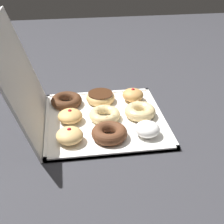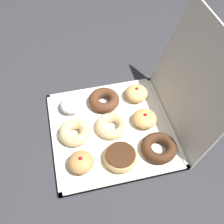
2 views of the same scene
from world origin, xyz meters
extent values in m
plane|color=#333338|center=(0.00, 0.00, 0.00)|extent=(3.00, 3.00, 0.00)
cube|color=white|center=(0.00, 0.00, 0.01)|extent=(0.42, 0.42, 0.01)
cube|color=white|center=(0.00, -0.20, 0.01)|extent=(0.42, 0.01, 0.01)
cube|color=white|center=(0.00, 0.20, 0.01)|extent=(0.42, 0.01, 0.01)
cube|color=white|center=(-0.20, 0.00, 0.01)|extent=(0.01, 0.42, 0.01)
cube|color=white|center=(0.20, 0.00, 0.01)|extent=(0.01, 0.42, 0.01)
cube|color=white|center=(0.00, 0.27, 0.18)|extent=(0.42, 0.12, 0.37)
ellipsoid|color=white|center=(-0.12, -0.12, 0.03)|extent=(0.08, 0.08, 0.05)
torus|color=#EACC8C|center=(0.00, -0.13, 0.03)|extent=(0.11, 0.11, 0.04)
sphere|color=#EACC8C|center=(0.04, -0.13, 0.04)|extent=(0.02, 0.02, 0.02)
sphere|color=#EACC8C|center=(0.03, -0.10, 0.04)|extent=(0.02, 0.02, 0.02)
sphere|color=#EACC8C|center=(0.00, -0.09, 0.04)|extent=(0.02, 0.02, 0.02)
sphere|color=#EACC8C|center=(-0.02, -0.10, 0.04)|extent=(0.02, 0.02, 0.02)
sphere|color=#EACC8C|center=(-0.03, -0.13, 0.04)|extent=(0.02, 0.02, 0.02)
sphere|color=#EACC8C|center=(-0.02, -0.15, 0.04)|extent=(0.02, 0.02, 0.02)
sphere|color=#EACC8C|center=(0.00, -0.17, 0.04)|extent=(0.02, 0.02, 0.02)
sphere|color=#EACC8C|center=(0.03, -0.15, 0.04)|extent=(0.02, 0.02, 0.02)
ellipsoid|color=tan|center=(0.12, -0.13, 0.03)|extent=(0.08, 0.08, 0.05)
sphere|color=#B21923|center=(0.12, -0.13, 0.06)|extent=(0.01, 0.01, 0.01)
torus|color=#59331E|center=(-0.12, 0.00, 0.03)|extent=(0.12, 0.12, 0.04)
torus|color=#EACC8C|center=(0.00, 0.00, 0.03)|extent=(0.11, 0.11, 0.03)
sphere|color=#EACC8C|center=(0.04, 0.00, 0.04)|extent=(0.02, 0.02, 0.02)
sphere|color=#EACC8C|center=(0.03, 0.02, 0.04)|extent=(0.02, 0.02, 0.02)
sphere|color=#EACC8C|center=(0.01, 0.04, 0.04)|extent=(0.02, 0.02, 0.02)
sphere|color=#EACC8C|center=(-0.01, 0.04, 0.04)|extent=(0.02, 0.02, 0.02)
sphere|color=#EACC8C|center=(-0.03, 0.02, 0.04)|extent=(0.02, 0.02, 0.02)
sphere|color=#EACC8C|center=(-0.04, 0.00, 0.04)|extent=(0.02, 0.02, 0.02)
sphere|color=#EACC8C|center=(-0.03, -0.02, 0.04)|extent=(0.02, 0.02, 0.02)
sphere|color=#EACC8C|center=(-0.01, -0.04, 0.04)|extent=(0.02, 0.02, 0.02)
sphere|color=#EACC8C|center=(0.01, -0.04, 0.04)|extent=(0.02, 0.02, 0.02)
sphere|color=#EACC8C|center=(0.03, -0.02, 0.04)|extent=(0.02, 0.02, 0.02)
torus|color=#E5B770|center=(0.13, 0.00, 0.03)|extent=(0.11, 0.11, 0.04)
cylinder|color=#472816|center=(0.13, 0.00, 0.04)|extent=(0.10, 0.10, 0.01)
ellipsoid|color=#E5B770|center=(-0.12, 0.13, 0.03)|extent=(0.09, 0.09, 0.05)
sphere|color=#B21923|center=(-0.12, 0.13, 0.06)|extent=(0.01, 0.01, 0.01)
ellipsoid|color=tan|center=(0.00, 0.12, 0.03)|extent=(0.09, 0.09, 0.04)
sphere|color=#B21923|center=(0.00, 0.12, 0.05)|extent=(0.01, 0.01, 0.01)
torus|color=#472816|center=(0.12, 0.13, 0.03)|extent=(0.12, 0.12, 0.04)
camera|label=1|loc=(-0.97, 0.12, 0.61)|focal=51.51mm
camera|label=2|loc=(0.57, -0.13, 0.81)|focal=44.78mm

